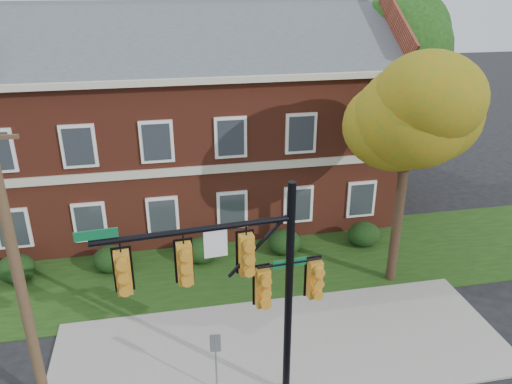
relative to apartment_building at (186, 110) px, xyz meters
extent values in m
plane|color=black|center=(2.00, -11.95, -4.99)|extent=(120.00, 120.00, 0.00)
cube|color=gray|center=(2.00, -10.95, -4.95)|extent=(14.00, 5.00, 0.08)
cube|color=#193811|center=(2.00, -5.95, -4.97)|extent=(30.00, 6.00, 0.04)
cube|color=maroon|center=(0.00, 0.05, -1.49)|extent=(18.00, 8.00, 7.00)
cube|color=beige|center=(0.00, 0.05, 2.13)|extent=(18.80, 8.80, 0.24)
cube|color=beige|center=(0.00, -3.98, -1.49)|extent=(18.00, 0.12, 0.35)
ellipsoid|color=black|center=(-7.00, -5.25, -4.46)|extent=(1.40, 1.26, 1.05)
ellipsoid|color=black|center=(-3.50, -5.25, -4.46)|extent=(1.40, 1.26, 1.05)
ellipsoid|color=black|center=(0.00, -5.25, -4.46)|extent=(1.40, 1.26, 1.05)
ellipsoid|color=black|center=(3.50, -5.25, -4.46)|extent=(1.40, 1.26, 1.05)
ellipsoid|color=black|center=(7.00, -5.25, -4.46)|extent=(1.40, 1.26, 1.05)
cylinder|color=black|center=(7.00, -7.95, -2.11)|extent=(0.36, 0.36, 5.76)
ellipsoid|color=#9F640D|center=(7.00, -7.95, 1.49)|extent=(4.25, 4.25, 3.60)
ellipsoid|color=#9F640D|center=(7.62, -8.33, 2.09)|extent=(3.50, 3.50, 3.00)
cylinder|color=black|center=(11.00, 1.05, -1.47)|extent=(0.36, 0.36, 7.04)
ellipsoid|color=#13350E|center=(11.00, 1.05, 2.93)|extent=(5.95, 5.95, 5.04)
ellipsoid|color=#13350E|center=(11.88, 0.52, 3.53)|extent=(4.90, 4.90, 4.20)
cylinder|color=black|center=(1.00, 8.05, -1.15)|extent=(0.36, 0.36, 7.68)
ellipsoid|color=#A0430D|center=(1.00, 8.05, 3.65)|extent=(6.46, 6.46, 5.47)
ellipsoid|color=#A0430D|center=(1.95, 7.48, 4.25)|extent=(5.32, 5.32, 4.56)
cylinder|color=black|center=(1.63, -12.76, -1.80)|extent=(0.22, 0.22, 6.38)
cylinder|color=black|center=(-0.64, -12.95, 0.48)|extent=(4.56, 0.52, 0.15)
cylinder|color=black|center=(1.63, -12.76, -0.75)|extent=(1.64, 0.21, 0.07)
cube|color=#C07D1E|center=(-2.28, -13.09, -0.34)|extent=(0.42, 0.31, 1.06)
cube|color=#C07D1E|center=(-0.91, -12.97, -0.34)|extent=(0.42, 0.31, 1.06)
cube|color=#C07D1E|center=(0.54, -12.85, -0.34)|extent=(0.42, 0.31, 1.06)
cube|color=silver|center=(-0.19, -12.91, 0.07)|extent=(0.55, 0.08, 0.68)
cube|color=#0B582E|center=(-2.73, -13.12, 0.68)|extent=(0.91, 0.11, 0.22)
cube|color=#C07D1E|center=(0.95, -12.82, -1.34)|extent=(0.42, 0.31, 1.06)
cube|color=#C07D1E|center=(2.31, -12.70, -1.34)|extent=(0.42, 0.31, 1.06)
cube|color=#0B582E|center=(1.63, -12.76, -0.75)|extent=(0.87, 0.11, 0.21)
cylinder|color=#493522|center=(-4.84, -11.85, -0.89)|extent=(0.30, 0.30, 8.19)
cylinder|color=slate|center=(-0.23, -12.33, -3.98)|extent=(0.06, 0.06, 2.01)
cube|color=slate|center=(-0.23, -12.33, -3.25)|extent=(0.29, 0.07, 0.57)
camera|label=1|loc=(-1.23, -22.90, 5.68)|focal=35.00mm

